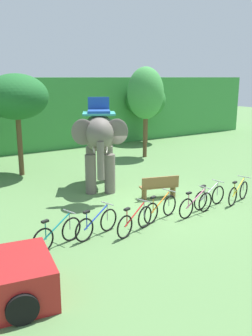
{
  "coord_description": "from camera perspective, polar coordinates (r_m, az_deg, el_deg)",
  "views": [
    {
      "loc": [
        -8.09,
        -10.05,
        4.6
      ],
      "look_at": [
        -0.85,
        1.0,
        1.3
      ],
      "focal_mm": 39.02,
      "sensor_mm": 36.0,
      "label": 1
    }
  ],
  "objects": [
    {
      "name": "wooden_bench",
      "position": [
        14.24,
        5.23,
        -2.86
      ],
      "size": [
        1.55,
        0.83,
        0.89
      ],
      "color": "brown",
      "rests_on": "ground"
    },
    {
      "name": "tree_center_left",
      "position": [
        21.23,
        3.07,
        11.53
      ],
      "size": [
        2.09,
        2.09,
        5.18
      ],
      "color": "brown",
      "rests_on": "ground"
    },
    {
      "name": "bike_yellow",
      "position": [
        14.36,
        17.14,
        -3.69
      ],
      "size": [
        1.65,
        0.66,
        0.92
      ],
      "color": "black",
      "rests_on": "ground"
    },
    {
      "name": "bike_teal",
      "position": [
        10.44,
        -10.65,
        -10.05
      ],
      "size": [
        1.65,
        0.65,
        0.92
      ],
      "color": "black",
      "rests_on": "ground"
    },
    {
      "name": "bike_white",
      "position": [
        13.57,
        12.9,
        -4.44
      ],
      "size": [
        1.7,
        0.52,
        0.92
      ],
      "color": "black",
      "rests_on": "ground"
    },
    {
      "name": "bike_blue",
      "position": [
        10.93,
        -4.6,
        -8.7
      ],
      "size": [
        1.66,
        0.64,
        0.92
      ],
      "color": "black",
      "rests_on": "ground"
    },
    {
      "name": "tree_left",
      "position": [
        26.08,
        3.12,
        10.47
      ],
      "size": [
        2.79,
        2.79,
        4.23
      ],
      "color": "brown",
      "rests_on": "ground"
    },
    {
      "name": "ground_plane",
      "position": [
        13.7,
        5.31,
        -5.66
      ],
      "size": [
        80.0,
        80.0,
        0.0
      ],
      "primitive_type": "plane",
      "color": "#567F47"
    },
    {
      "name": "tree_far_left",
      "position": [
        17.82,
        -16.73,
        10.55
      ],
      "size": [
        2.92,
        2.92,
        4.77
      ],
      "color": "brown",
      "rests_on": "ground"
    },
    {
      "name": "elephant",
      "position": [
        15.02,
        -4.17,
        4.8
      ],
      "size": [
        3.13,
        4.1,
        3.78
      ],
      "color": "#665E56",
      "rests_on": "ground"
    },
    {
      "name": "bike_orange",
      "position": [
        12.16,
        5.41,
        -6.32
      ],
      "size": [
        1.67,
        0.6,
        0.92
      ],
      "color": "black",
      "rests_on": "ground"
    },
    {
      "name": "bike_red",
      "position": [
        11.12,
        1.43,
        -8.25
      ],
      "size": [
        1.64,
        0.68,
        0.92
      ],
      "color": "black",
      "rests_on": "ground"
    },
    {
      "name": "bike_pink",
      "position": [
        12.7,
        10.86,
        -5.62
      ],
      "size": [
        1.7,
        0.52,
        0.92
      ],
      "color": "black",
      "rests_on": "ground"
    },
    {
      "name": "foliage_hedge",
      "position": [
        26.23,
        -15.28,
        8.48
      ],
      "size": [
        36.0,
        6.0,
        4.57
      ],
      "primitive_type": "cube",
      "color": "#3D8E42",
      "rests_on": "ground"
    }
  ]
}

